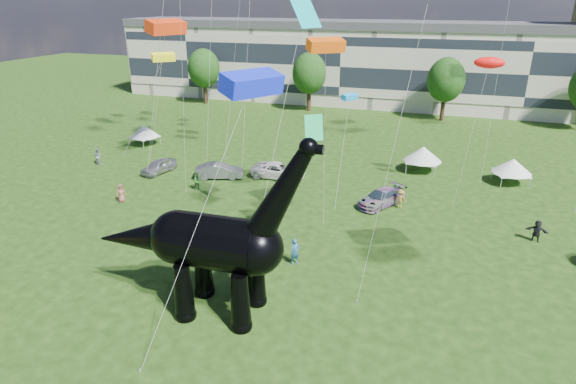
% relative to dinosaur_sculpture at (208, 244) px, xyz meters
% --- Properties ---
extents(ground, '(220.00, 220.00, 0.00)m').
position_rel_dinosaur_sculpture_xyz_m(ground, '(2.79, -1.51, -4.13)').
color(ground, '#16330C').
rests_on(ground, ground).
extents(terrace_row, '(78.00, 11.00, 12.00)m').
position_rel_dinosaur_sculpture_xyz_m(terrace_row, '(-5.21, 60.49, 1.87)').
color(terrace_row, beige).
rests_on(terrace_row, ground).
extents(tree_far_left, '(5.20, 5.20, 9.44)m').
position_rel_dinosaur_sculpture_xyz_m(tree_far_left, '(-27.21, 51.49, 2.16)').
color(tree_far_left, '#382314').
rests_on(tree_far_left, ground).
extents(tree_mid_left, '(5.20, 5.20, 9.44)m').
position_rel_dinosaur_sculpture_xyz_m(tree_mid_left, '(-9.21, 51.49, 2.16)').
color(tree_mid_left, '#382314').
rests_on(tree_mid_left, ground).
extents(tree_mid_right, '(5.20, 5.20, 9.44)m').
position_rel_dinosaur_sculpture_xyz_m(tree_mid_right, '(10.79, 51.49, 2.16)').
color(tree_mid_right, '#382314').
rests_on(tree_mid_right, ground).
extents(dinosaur_sculpture, '(13.35, 3.77, 10.94)m').
position_rel_dinosaur_sculpture_xyz_m(dinosaur_sculpture, '(0.00, 0.00, 0.00)').
color(dinosaur_sculpture, black).
rests_on(dinosaur_sculpture, ground).
extents(car_silver, '(2.47, 4.34, 1.39)m').
position_rel_dinosaur_sculpture_xyz_m(car_silver, '(-15.61, 19.02, -3.43)').
color(car_silver, silver).
rests_on(car_silver, ground).
extents(car_grey, '(4.88, 3.05, 1.52)m').
position_rel_dinosaur_sculpture_xyz_m(car_grey, '(-9.07, 19.52, -3.37)').
color(car_grey, gray).
rests_on(car_grey, ground).
extents(car_white, '(5.37, 2.53, 1.48)m').
position_rel_dinosaur_sculpture_xyz_m(car_white, '(-3.62, 21.51, -3.39)').
color(car_white, white).
rests_on(car_white, ground).
extents(car_dark, '(4.17, 5.22, 1.42)m').
position_rel_dinosaur_sculpture_xyz_m(car_dark, '(6.99, 17.85, -3.42)').
color(car_dark, '#595960').
rests_on(car_dark, ground).
extents(gazebo_near, '(3.87, 3.87, 2.62)m').
position_rel_dinosaur_sculpture_xyz_m(gazebo_near, '(9.63, 27.92, -2.29)').
color(gazebo_near, silver).
rests_on(gazebo_near, ground).
extents(gazebo_far, '(4.38, 4.38, 2.48)m').
position_rel_dinosaur_sculpture_xyz_m(gazebo_far, '(17.93, 27.03, -2.38)').
color(gazebo_far, white).
rests_on(gazebo_far, ground).
extents(gazebo_left, '(4.31, 4.31, 2.39)m').
position_rel_dinosaur_sculpture_xyz_m(gazebo_left, '(-22.69, 27.16, -2.45)').
color(gazebo_left, white).
rests_on(gazebo_left, ground).
extents(visitors, '(51.64, 43.25, 1.82)m').
position_rel_dinosaur_sculpture_xyz_m(visitors, '(0.25, 13.73, -3.28)').
color(visitors, '#513476').
rests_on(visitors, ground).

